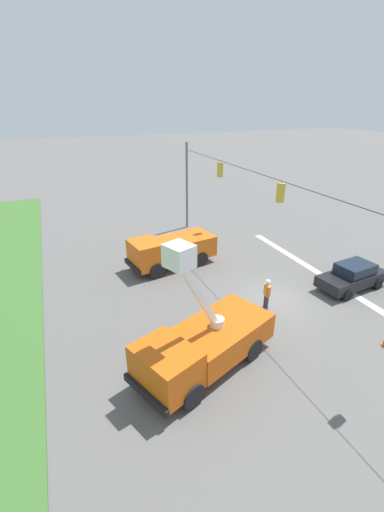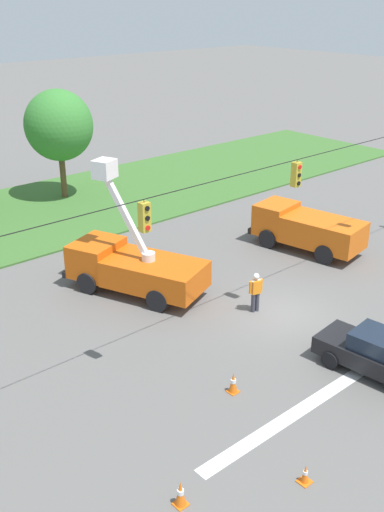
{
  "view_description": "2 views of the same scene",
  "coord_description": "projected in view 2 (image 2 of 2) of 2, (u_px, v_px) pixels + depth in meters",
  "views": [
    {
      "loc": [
        -13.63,
        10.5,
        10.24
      ],
      "look_at": [
        2.4,
        3.9,
        2.31
      ],
      "focal_mm": 24.0,
      "sensor_mm": 36.0,
      "label": 1
    },
    {
      "loc": [
        -17.41,
        -14.23,
        12.44
      ],
      "look_at": [
        -1.16,
        4.5,
        1.49
      ],
      "focal_mm": 42.0,
      "sensor_mm": 36.0,
      "label": 2
    }
  ],
  "objects": [
    {
      "name": "traffic_cone_mid_left",
      "position": [
        181.0,
        493.0,
        15.7
      ],
      "size": [
        0.36,
        0.36,
        0.78
      ],
      "color": "orange",
      "rests_on": "ground"
    },
    {
      "name": "utility_truck_bucket_lift",
      "position": [
        133.0,
        265.0,
        26.73
      ],
      "size": [
        4.69,
        6.83,
        5.94
      ],
      "color": "#D6560F",
      "rests_on": "ground"
    },
    {
      "name": "signal_gantry",
      "position": [
        290.0,
        215.0,
        23.52
      ],
      "size": [
        26.2,
        0.33,
        7.2
      ],
      "color": "slate",
      "rests_on": "ground"
    },
    {
      "name": "grass_verge",
      "position": [
        66.0,
        207.0,
        37.72
      ],
      "size": [
        56.0,
        12.0,
        0.1
      ],
      "primitive_type": "cube",
      "color": "#3D6B2D",
      "rests_on": "ground"
    },
    {
      "name": "road_worker",
      "position": [
        256.0,
        290.0,
        25.09
      ],
      "size": [
        0.63,
        0.33,
        1.77
      ],
      "color": "#383842",
      "rests_on": "ground"
    },
    {
      "name": "ground_plane",
      "position": [
        282.0,
        313.0,
        25.3
      ],
      "size": [
        200.0,
        200.0,
        0.0
      ],
      "primitive_type": "plane",
      "color": "#605E5B"
    },
    {
      "name": "utility_truck_support_near",
      "position": [
        306.0,
        228.0,
        31.18
      ],
      "size": [
        3.28,
        6.15,
        2.14
      ],
      "color": "orange",
      "rests_on": "ground"
    },
    {
      "name": "sedan_black",
      "position": [
        379.0,
        354.0,
        21.05
      ],
      "size": [
        2.27,
        4.46,
        1.56
      ],
      "color": "black",
      "rests_on": "ground"
    },
    {
      "name": "traffic_cone_mid_right",
      "position": [
        305.0,
        474.0,
        16.48
      ],
      "size": [
        0.36,
        0.36,
        0.59
      ],
      "color": "orange",
      "rests_on": "ground"
    },
    {
      "name": "traffic_cone_near_bucket",
      "position": [
        233.0,
        382.0,
        20.18
      ],
      "size": [
        0.36,
        0.36,
        0.77
      ],
      "color": "orange",
      "rests_on": "ground"
    },
    {
      "name": "tree_east",
      "position": [
        59.0,
        126.0,
        37.58
      ],
      "size": [
        4.24,
        4.51,
        7.02
      ],
      "color": "brown",
      "rests_on": "ground"
    }
  ]
}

